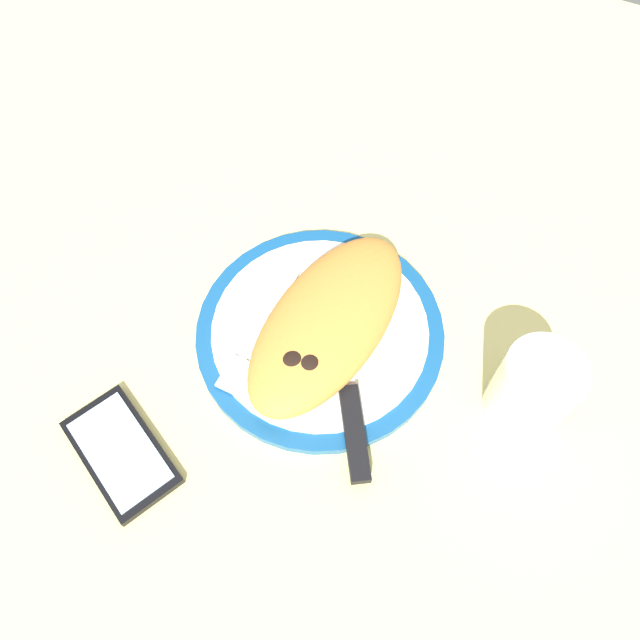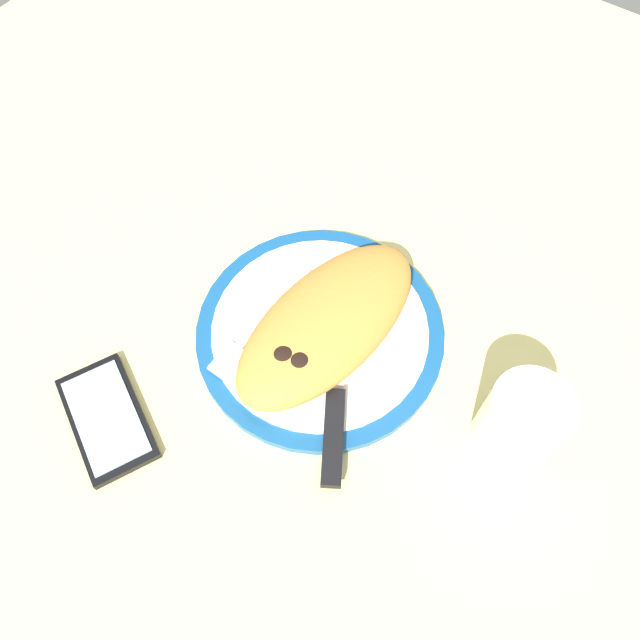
{
  "view_description": "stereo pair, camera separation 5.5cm",
  "coord_description": "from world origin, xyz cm",
  "px_view_note": "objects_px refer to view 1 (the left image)",
  "views": [
    {
      "loc": [
        29.05,
        13.79,
        61.76
      ],
      "look_at": [
        0.0,
        0.0,
        3.52
      ],
      "focal_mm": 34.81,
      "sensor_mm": 36.0,
      "label": 1
    },
    {
      "loc": [
        26.28,
        18.53,
        61.76
      ],
      "look_at": [
        0.0,
        0.0,
        3.52
      ],
      "focal_mm": 34.81,
      "sensor_mm": 36.0,
      "label": 2
    }
  ],
  "objects_px": {
    "smartphone": "(121,452)",
    "plate": "(320,332)",
    "calzone": "(326,325)",
    "fork": "(255,339)",
    "water_glass": "(531,392)",
    "knife": "(351,408)"
  },
  "relations": [
    {
      "from": "knife",
      "to": "calzone",
      "type": "bearing_deg",
      "value": -138.56
    },
    {
      "from": "knife",
      "to": "smartphone",
      "type": "bearing_deg",
      "value": -54.53
    },
    {
      "from": "plate",
      "to": "fork",
      "type": "height_order",
      "value": "fork"
    },
    {
      "from": "fork",
      "to": "knife",
      "type": "xyz_separation_m",
      "value": [
        0.03,
        0.13,
        0.0
      ]
    },
    {
      "from": "fork",
      "to": "knife",
      "type": "distance_m",
      "value": 0.13
    },
    {
      "from": "calzone",
      "to": "knife",
      "type": "relative_size",
      "value": 1.32
    },
    {
      "from": "smartphone",
      "to": "fork",
      "type": "bearing_deg",
      "value": 158.61
    },
    {
      "from": "calzone",
      "to": "water_glass",
      "type": "relative_size",
      "value": 2.68
    },
    {
      "from": "calzone",
      "to": "smartphone",
      "type": "relative_size",
      "value": 1.78
    },
    {
      "from": "knife",
      "to": "water_glass",
      "type": "xyz_separation_m",
      "value": [
        -0.08,
        0.16,
        0.02
      ]
    },
    {
      "from": "plate",
      "to": "water_glass",
      "type": "bearing_deg",
      "value": 93.13
    },
    {
      "from": "calzone",
      "to": "knife",
      "type": "bearing_deg",
      "value": 41.44
    },
    {
      "from": "fork",
      "to": "water_glass",
      "type": "distance_m",
      "value": 0.29
    },
    {
      "from": "knife",
      "to": "smartphone",
      "type": "xyz_separation_m",
      "value": [
        0.14,
        -0.19,
        -0.01
      ]
    },
    {
      "from": "plate",
      "to": "calzone",
      "type": "distance_m",
      "value": 0.03
    },
    {
      "from": "plate",
      "to": "calzone",
      "type": "relative_size",
      "value": 1.06
    },
    {
      "from": "smartphone",
      "to": "plate",
      "type": "bearing_deg",
      "value": 149.47
    },
    {
      "from": "calzone",
      "to": "water_glass",
      "type": "distance_m",
      "value": 0.22
    },
    {
      "from": "smartphone",
      "to": "water_glass",
      "type": "bearing_deg",
      "value": 122.33
    },
    {
      "from": "plate",
      "to": "water_glass",
      "type": "xyz_separation_m",
      "value": [
        -0.01,
        0.23,
        0.04
      ]
    },
    {
      "from": "plate",
      "to": "smartphone",
      "type": "height_order",
      "value": "plate"
    },
    {
      "from": "calzone",
      "to": "smartphone",
      "type": "xyz_separation_m",
      "value": [
        0.2,
        -0.13,
        -0.03
      ]
    }
  ]
}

